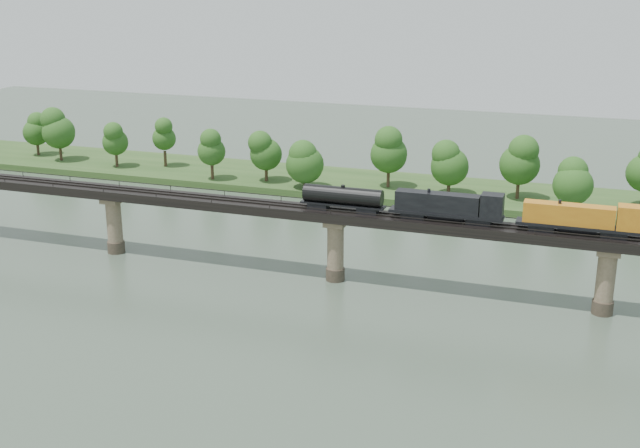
% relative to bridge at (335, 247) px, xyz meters
% --- Properties ---
extents(ground, '(400.00, 400.00, 0.00)m').
position_rel_bridge_xyz_m(ground, '(0.00, -30.00, -5.46)').
color(ground, '#354335').
rests_on(ground, ground).
extents(far_bank, '(300.00, 24.00, 1.60)m').
position_rel_bridge_xyz_m(far_bank, '(0.00, 55.00, -4.66)').
color(far_bank, '#29461C').
rests_on(far_bank, ground).
extents(bridge, '(236.00, 30.00, 11.50)m').
position_rel_bridge_xyz_m(bridge, '(0.00, 0.00, 0.00)').
color(bridge, '#473A2D').
rests_on(bridge, ground).
extents(bridge_superstructure, '(220.00, 4.90, 0.75)m').
position_rel_bridge_xyz_m(bridge_superstructure, '(0.00, 0.00, 6.33)').
color(bridge_superstructure, black).
rests_on(bridge_superstructure, bridge).
extents(far_treeline, '(289.06, 17.54, 13.60)m').
position_rel_bridge_xyz_m(far_treeline, '(-8.21, 50.52, 3.37)').
color(far_treeline, '#382619').
rests_on(far_treeline, far_bank).
extents(freight_train, '(67.88, 2.64, 4.67)m').
position_rel_bridge_xyz_m(freight_train, '(29.51, -0.00, 8.27)').
color(freight_train, black).
rests_on(freight_train, bridge).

